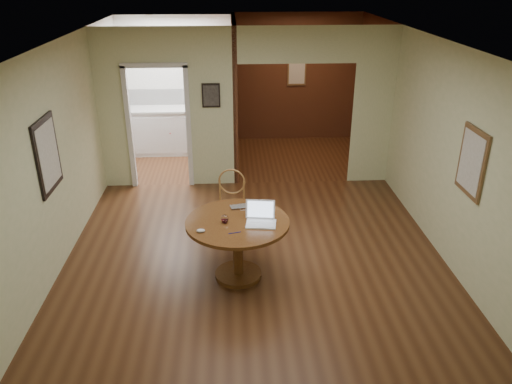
{
  "coord_description": "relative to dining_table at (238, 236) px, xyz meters",
  "views": [
    {
      "loc": [
        -0.28,
        -5.72,
        3.56
      ],
      "look_at": [
        0.01,
        -0.2,
        1.04
      ],
      "focal_mm": 35.0,
      "sensor_mm": 36.0,
      "label": 1
    }
  ],
  "objects": [
    {
      "name": "floor",
      "position": [
        0.23,
        0.44,
        -0.58
      ],
      "size": [
        5.0,
        5.0,
        0.0
      ],
      "primitive_type": "plane",
      "color": "#432413",
      "rests_on": "ground"
    },
    {
      "name": "room_shell",
      "position": [
        -0.24,
        3.54,
        0.71
      ],
      "size": [
        5.2,
        7.5,
        5.0
      ],
      "color": "silver",
      "rests_on": "ground"
    },
    {
      "name": "dining_table",
      "position": [
        0.0,
        0.0,
        0.0
      ],
      "size": [
        1.25,
        1.25,
        0.78
      ],
      "rotation": [
        0.0,
        0.0,
        -0.24
      ],
      "color": "brown",
      "rests_on": "ground"
    },
    {
      "name": "chair",
      "position": [
        -0.07,
        1.05,
        -0.03
      ],
      "size": [
        0.49,
        0.49,
        0.99
      ],
      "rotation": [
        0.0,
        0.0,
        -0.18
      ],
      "color": "olive",
      "rests_on": "ground"
    },
    {
      "name": "open_laptop",
      "position": [
        0.28,
        -0.04,
        0.27
      ],
      "size": [
        0.38,
        0.34,
        0.25
      ],
      "rotation": [
        0.0,
        0.0,
        -0.13
      ],
      "color": "silver",
      "rests_on": "dining_table"
    },
    {
      "name": "closed_laptop",
      "position": [
        0.07,
        0.33,
        0.21
      ],
      "size": [
        0.33,
        0.25,
        0.02
      ],
      "primitive_type": "imported",
      "rotation": [
        0.0,
        0.0,
        0.21
      ],
      "color": "#BCBCC1",
      "rests_on": "dining_table"
    },
    {
      "name": "mouse",
      "position": [
        -0.42,
        -0.26,
        0.22
      ],
      "size": [
        0.1,
        0.06,
        0.04
      ],
      "primitive_type": "ellipsoid",
      "rotation": [
        0.0,
        0.0,
        0.04
      ],
      "color": "silver",
      "rests_on": "dining_table"
    },
    {
      "name": "wine_glass",
      "position": [
        -0.15,
        -0.03,
        0.25
      ],
      "size": [
        0.09,
        0.09,
        0.1
      ],
      "primitive_type": null,
      "color": "white",
      "rests_on": "dining_table"
    },
    {
      "name": "pen",
      "position": [
        -0.04,
        -0.3,
        0.21
      ],
      "size": [
        0.14,
        0.05,
        0.01
      ],
      "primitive_type": "cylinder",
      "rotation": [
        0.0,
        1.57,
        0.26
      ],
      "color": "navy",
      "rests_on": "dining_table"
    },
    {
      "name": "kitchen_cabinet",
      "position": [
        -1.12,
        4.64,
        -0.11
      ],
      "size": [
        2.06,
        0.6,
        0.94
      ],
      "color": "silver",
      "rests_on": "ground"
    },
    {
      "name": "grocery_bag",
      "position": [
        -0.63,
        4.64,
        0.5
      ],
      "size": [
        0.34,
        0.32,
        0.28
      ],
      "primitive_type": "ellipsoid",
      "rotation": [
        0.0,
        0.0,
        0.37
      ],
      "color": "#C1AE8D",
      "rests_on": "kitchen_cabinet"
    }
  ]
}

